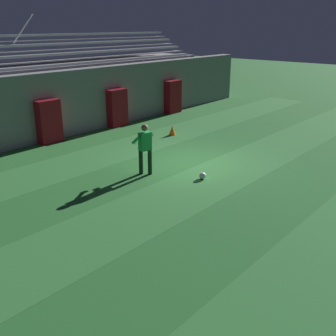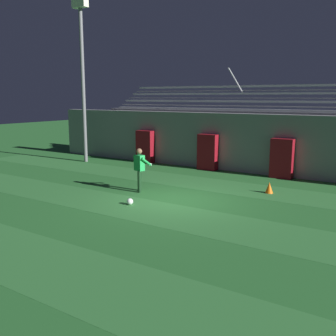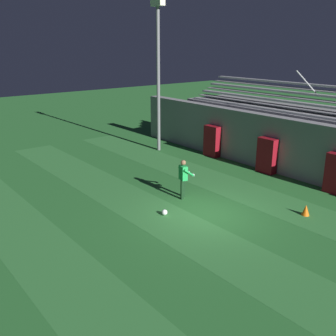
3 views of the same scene
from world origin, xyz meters
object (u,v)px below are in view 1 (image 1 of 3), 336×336
(padding_pillar_gate_left, at_px, (49,122))
(goalkeeper, at_px, (145,146))
(soccer_ball, at_px, (203,176))
(padding_pillar_gate_right, at_px, (117,108))
(padding_pillar_far_right, at_px, (173,97))
(traffic_cone, at_px, (172,130))

(padding_pillar_gate_left, bearing_deg, goalkeeper, -90.10)
(padding_pillar_gate_left, relative_size, soccer_ball, 8.04)
(padding_pillar_gate_right, bearing_deg, padding_pillar_far_right, 0.00)
(padding_pillar_gate_right, relative_size, traffic_cone, 4.21)
(padding_pillar_gate_left, bearing_deg, soccer_ball, -83.18)
(padding_pillar_gate_right, height_order, soccer_ball, padding_pillar_gate_right)
(padding_pillar_far_right, distance_m, goalkeeper, 9.54)
(padding_pillar_gate_right, relative_size, soccer_ball, 8.04)
(padding_pillar_gate_left, height_order, goalkeeper, padding_pillar_gate_left)
(goalkeeper, bearing_deg, padding_pillar_far_right, 35.25)
(padding_pillar_gate_right, height_order, goalkeeper, padding_pillar_gate_right)
(soccer_ball, relative_size, traffic_cone, 0.52)
(padding_pillar_gate_right, xyz_separation_m, traffic_cone, (0.51, -3.03, -0.67))
(goalkeeper, xyz_separation_m, soccer_ball, (0.87, -1.69, -0.84))
(padding_pillar_gate_right, distance_m, traffic_cone, 3.14)
(goalkeeper, relative_size, soccer_ball, 7.59)
(goalkeeper, xyz_separation_m, traffic_cone, (4.23, 2.48, -0.74))
(padding_pillar_gate_right, xyz_separation_m, padding_pillar_far_right, (4.07, 0.00, 0.00))
(padding_pillar_far_right, height_order, soccer_ball, padding_pillar_far_right)
(padding_pillar_gate_left, relative_size, padding_pillar_gate_right, 1.00)
(soccer_ball, bearing_deg, padding_pillar_far_right, 46.13)
(padding_pillar_far_right, height_order, goalkeeper, padding_pillar_far_right)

